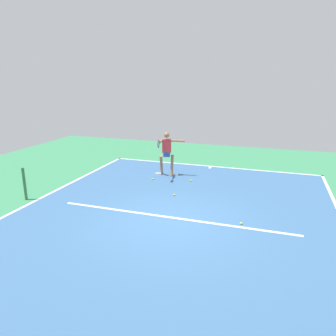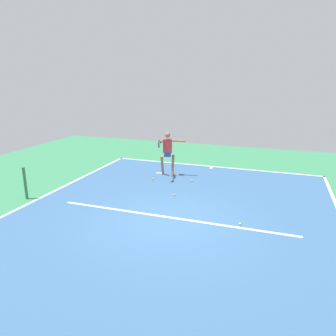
# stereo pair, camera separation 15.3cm
# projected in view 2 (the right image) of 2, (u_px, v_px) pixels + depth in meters

# --- Properties ---
(ground_plane) EXTENTS (21.37, 21.37, 0.00)m
(ground_plane) POSITION_uv_depth(u_px,v_px,m) (169.00, 220.00, 8.75)
(ground_plane) COLOR #388456
(court_surface) EXTENTS (9.20, 11.90, 0.00)m
(court_surface) POSITION_uv_depth(u_px,v_px,m) (169.00, 220.00, 8.75)
(court_surface) COLOR #38608E
(court_surface) RESTS_ON ground_plane
(court_line_baseline_near) EXTENTS (9.20, 0.10, 0.01)m
(court_line_baseline_near) POSITION_uv_depth(u_px,v_px,m) (212.00, 166.00, 14.10)
(court_line_baseline_near) COLOR white
(court_line_baseline_near) RESTS_ON ground_plane
(court_line_sideline_right) EXTENTS (0.10, 11.90, 0.01)m
(court_line_sideline_right) POSITION_uv_depth(u_px,v_px,m) (36.00, 200.00, 10.20)
(court_line_sideline_right) COLOR white
(court_line_sideline_right) RESTS_ON ground_plane
(court_line_service) EXTENTS (6.90, 0.10, 0.01)m
(court_line_service) POSITION_uv_depth(u_px,v_px,m) (171.00, 218.00, 8.91)
(court_line_service) COLOR white
(court_line_service) RESTS_ON ground_plane
(court_line_centre_mark) EXTENTS (0.10, 0.30, 0.01)m
(court_line_centre_mark) POSITION_uv_depth(u_px,v_px,m) (211.00, 168.00, 13.92)
(court_line_centre_mark) COLOR white
(court_line_centre_mark) RESTS_ON ground_plane
(net_post) EXTENTS (0.09, 0.09, 1.07)m
(net_post) POSITION_uv_depth(u_px,v_px,m) (25.00, 183.00, 10.17)
(net_post) COLOR #38753D
(net_post) RESTS_ON ground_plane
(tennis_player) EXTENTS (1.18, 1.29, 1.78)m
(tennis_player) POSITION_uv_depth(u_px,v_px,m) (167.00, 151.00, 12.55)
(tennis_player) COLOR #9E7051
(tennis_player) RESTS_ON ground_plane
(tennis_ball_near_player) EXTENTS (0.07, 0.07, 0.07)m
(tennis_ball_near_player) POSITION_uv_depth(u_px,v_px,m) (240.00, 224.00, 8.46)
(tennis_ball_near_player) COLOR #C6E53D
(tennis_ball_near_player) RESTS_ON ground_plane
(tennis_ball_near_service_line) EXTENTS (0.07, 0.07, 0.07)m
(tennis_ball_near_service_line) POSITION_uv_depth(u_px,v_px,m) (192.00, 181.00, 12.04)
(tennis_ball_near_service_line) COLOR yellow
(tennis_ball_near_service_line) RESTS_ON ground_plane
(tennis_ball_centre_court) EXTENTS (0.07, 0.07, 0.07)m
(tennis_ball_centre_court) POSITION_uv_depth(u_px,v_px,m) (153.00, 179.00, 12.26)
(tennis_ball_centre_court) COLOR #C6E53D
(tennis_ball_centre_court) RESTS_ON ground_plane
(tennis_ball_by_baseline) EXTENTS (0.07, 0.07, 0.07)m
(tennis_ball_by_baseline) POSITION_uv_depth(u_px,v_px,m) (174.00, 195.00, 10.56)
(tennis_ball_by_baseline) COLOR yellow
(tennis_ball_by_baseline) RESTS_ON ground_plane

